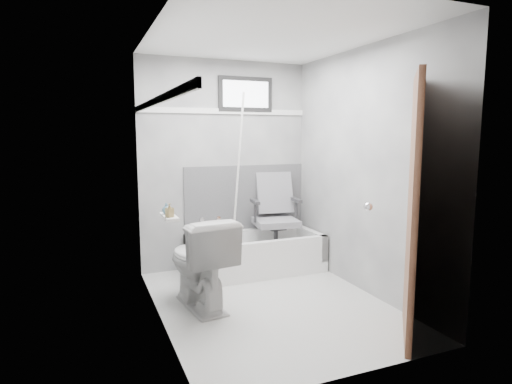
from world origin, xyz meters
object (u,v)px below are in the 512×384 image
office_chair (276,216)px  bathtub (255,253)px  toilet (200,262)px  soap_bottle_b (166,208)px  door (470,213)px  soap_bottle_a (170,210)px

office_chair → bathtub: bearing=-162.0°
toilet → soap_bottle_b: soap_bottle_b is taller
bathtub → toilet: (-0.85, -0.75, 0.20)m
door → soap_bottle_b: door is taller
toilet → door: (1.60, -1.46, 0.59)m
bathtub → toilet: bearing=-138.6°
toilet → soap_bottle_b: bearing=24.0°
bathtub → door: 2.46m
soap_bottle_a → soap_bottle_b: soap_bottle_a is taller
door → office_chair: bearing=101.7°
soap_bottle_a → soap_bottle_b: bearing=90.0°
office_chair → door: 2.34m
soap_bottle_a → door: bearing=-30.4°
bathtub → office_chair: 0.49m
bathtub → door: bearing=-71.3°
toilet → soap_bottle_a: bearing=39.0°
soap_bottle_b → bathtub: bearing=38.9°
bathtub → soap_bottle_a: (-1.17, -1.08, 0.76)m
bathtub → soap_bottle_a: size_ratio=12.85×
office_chair → soap_bottle_b: bearing=-137.7°
bathtub → office_chair: (0.28, 0.05, 0.40)m
toilet → soap_bottle_a: size_ratio=7.19×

